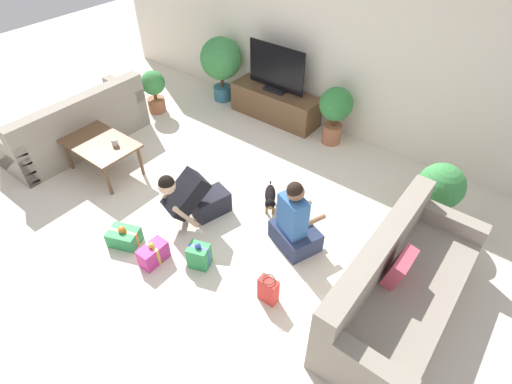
{
  "coord_description": "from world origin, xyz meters",
  "views": [
    {
      "loc": [
        2.73,
        -2.44,
        3.46
      ],
      "look_at": [
        0.63,
        0.25,
        0.45
      ],
      "focal_mm": 28.0,
      "sensor_mm": 36.0,
      "label": 1
    }
  ],
  "objects_px": {
    "potted_plant_corner_left": "(154,88)",
    "person_kneeling": "(194,197)",
    "potted_plant_back_right": "(335,109)",
    "gift_box_a": "(199,256)",
    "tv": "(276,71)",
    "person_sitting": "(295,224)",
    "sofa_right": "(398,289)",
    "sofa_left": "(76,127)",
    "tv_console": "(275,104)",
    "gift_box_c": "(124,237)",
    "potted_plant_back_left": "(221,61)",
    "coffee_table": "(100,146)",
    "dog": "(270,197)",
    "mug": "(115,142)",
    "potted_plant_corner_right": "(440,189)",
    "gift_box_b": "(153,254)",
    "gift_bag_a": "(268,290)"
  },
  "relations": [
    {
      "from": "potted_plant_back_left",
      "to": "gift_box_a",
      "type": "xyz_separation_m",
      "value": [
        2.25,
        -2.93,
        -0.56
      ]
    },
    {
      "from": "tv_console",
      "to": "gift_box_c",
      "type": "height_order",
      "value": "tv_console"
    },
    {
      "from": "sofa_right",
      "to": "sofa_left",
      "type": "bearing_deg",
      "value": 92.56
    },
    {
      "from": "person_kneeling",
      "to": "dog",
      "type": "relative_size",
      "value": 1.96
    },
    {
      "from": "mug",
      "to": "dog",
      "type": "bearing_deg",
      "value": 18.27
    },
    {
      "from": "gift_box_a",
      "to": "gift_box_c",
      "type": "bearing_deg",
      "value": -161.13
    },
    {
      "from": "sofa_right",
      "to": "gift_bag_a",
      "type": "relative_size",
      "value": 6.31
    },
    {
      "from": "tv_console",
      "to": "person_kneeling",
      "type": "bearing_deg",
      "value": -75.71
    },
    {
      "from": "potted_plant_corner_left",
      "to": "gift_box_a",
      "type": "bearing_deg",
      "value": -34.08
    },
    {
      "from": "dog",
      "to": "person_sitting",
      "type": "bearing_deg",
      "value": -63.85
    },
    {
      "from": "potted_plant_back_left",
      "to": "person_kneeling",
      "type": "relative_size",
      "value": 1.3
    },
    {
      "from": "potted_plant_corner_left",
      "to": "potted_plant_corner_right",
      "type": "relative_size",
      "value": 0.85
    },
    {
      "from": "potted_plant_corner_left",
      "to": "sofa_right",
      "type": "bearing_deg",
      "value": -13.85
    },
    {
      "from": "sofa_right",
      "to": "gift_box_b",
      "type": "bearing_deg",
      "value": 114.4
    },
    {
      "from": "sofa_right",
      "to": "potted_plant_back_right",
      "type": "height_order",
      "value": "potted_plant_back_right"
    },
    {
      "from": "potted_plant_corner_right",
      "to": "gift_box_b",
      "type": "distance_m",
      "value": 3.26
    },
    {
      "from": "sofa_left",
      "to": "gift_box_a",
      "type": "bearing_deg",
      "value": 79.63
    },
    {
      "from": "potted_plant_back_right",
      "to": "potted_plant_corner_right",
      "type": "distance_m",
      "value": 1.94
    },
    {
      "from": "potted_plant_corner_right",
      "to": "person_kneeling",
      "type": "relative_size",
      "value": 0.99
    },
    {
      "from": "potted_plant_back_left",
      "to": "gift_bag_a",
      "type": "distance_m",
      "value": 4.23
    },
    {
      "from": "dog",
      "to": "gift_box_b",
      "type": "height_order",
      "value": "dog"
    },
    {
      "from": "mug",
      "to": "sofa_right",
      "type": "bearing_deg",
      "value": 4.29
    },
    {
      "from": "sofa_left",
      "to": "mug",
      "type": "height_order",
      "value": "sofa_left"
    },
    {
      "from": "potted_plant_back_right",
      "to": "person_sitting",
      "type": "relative_size",
      "value": 0.96
    },
    {
      "from": "dog",
      "to": "mug",
      "type": "height_order",
      "value": "mug"
    },
    {
      "from": "potted_plant_corner_left",
      "to": "potted_plant_corner_right",
      "type": "distance_m",
      "value": 4.58
    },
    {
      "from": "gift_box_c",
      "to": "person_sitting",
      "type": "bearing_deg",
      "value": 37.43
    },
    {
      "from": "tv_console",
      "to": "potted_plant_back_left",
      "type": "bearing_deg",
      "value": -177.38
    },
    {
      "from": "tv",
      "to": "person_sitting",
      "type": "distance_m",
      "value": 2.82
    },
    {
      "from": "dog",
      "to": "gift_box_a",
      "type": "relative_size",
      "value": 1.3
    },
    {
      "from": "potted_plant_back_left",
      "to": "gift_box_a",
      "type": "distance_m",
      "value": 3.74
    },
    {
      "from": "potted_plant_back_left",
      "to": "coffee_table",
      "type": "bearing_deg",
      "value": -87.71
    },
    {
      "from": "tv",
      "to": "gift_bag_a",
      "type": "height_order",
      "value": "tv"
    },
    {
      "from": "potted_plant_corner_left",
      "to": "person_kneeling",
      "type": "bearing_deg",
      "value": -31.96
    },
    {
      "from": "sofa_right",
      "to": "gift_box_a",
      "type": "distance_m",
      "value": 2.02
    },
    {
      "from": "sofa_left",
      "to": "person_kneeling",
      "type": "distance_m",
      "value": 2.49
    },
    {
      "from": "coffee_table",
      "to": "mug",
      "type": "relative_size",
      "value": 8.36
    },
    {
      "from": "potted_plant_corner_right",
      "to": "gift_box_c",
      "type": "bearing_deg",
      "value": -136.71
    },
    {
      "from": "gift_box_a",
      "to": "potted_plant_corner_left",
      "type": "bearing_deg",
      "value": 145.92
    },
    {
      "from": "potted_plant_back_right",
      "to": "gift_box_a",
      "type": "xyz_separation_m",
      "value": [
        0.06,
        -2.93,
        -0.42
      ]
    },
    {
      "from": "gift_bag_a",
      "to": "person_kneeling",
      "type": "bearing_deg",
      "value": 164.51
    },
    {
      "from": "coffee_table",
      "to": "person_kneeling",
      "type": "height_order",
      "value": "person_kneeling"
    },
    {
      "from": "potted_plant_corner_left",
      "to": "potted_plant_corner_right",
      "type": "bearing_deg",
      "value": 2.73
    },
    {
      "from": "tv_console",
      "to": "gift_box_c",
      "type": "distance_m",
      "value": 3.3
    },
    {
      "from": "potted_plant_corner_left",
      "to": "mug",
      "type": "relative_size",
      "value": 5.9
    },
    {
      "from": "person_sitting",
      "to": "gift_box_b",
      "type": "bearing_deg",
      "value": 68.5
    },
    {
      "from": "potted_plant_back_right",
      "to": "tv_console",
      "type": "bearing_deg",
      "value": 177.38
    },
    {
      "from": "gift_box_b",
      "to": "gift_box_a",
      "type": "bearing_deg",
      "value": 32.61
    },
    {
      "from": "sofa_right",
      "to": "person_kneeling",
      "type": "relative_size",
      "value": 2.46
    },
    {
      "from": "coffee_table",
      "to": "tv",
      "type": "relative_size",
      "value": 1.01
    }
  ]
}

